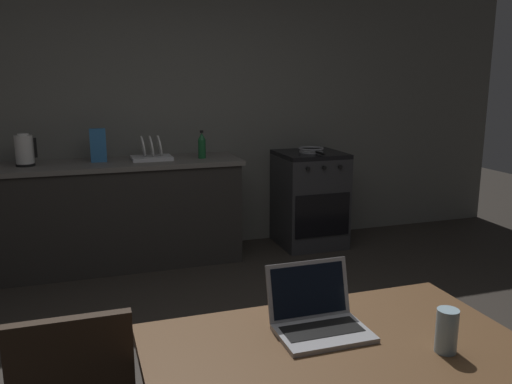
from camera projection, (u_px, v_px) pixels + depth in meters
name	position (u px, v px, depth m)	size (l,w,h in m)	color
back_wall	(208.00, 104.00, 5.01)	(6.40, 0.10, 2.73)	slate
kitchen_counter	(116.00, 214.00, 4.60)	(2.16, 0.64, 0.91)	#282623
stove_oven	(309.00, 199.00, 5.16)	(0.60, 0.62, 0.91)	#2D2D30
dining_table	(336.00, 366.00, 1.81)	(1.29, 0.76, 0.73)	brown
laptop	(318.00, 318.00, 1.90)	(0.32, 0.28, 0.22)	#99999E
electric_kettle	(24.00, 150.00, 4.26)	(0.17, 0.15, 0.26)	black
bottle	(202.00, 145.00, 4.66)	(0.07, 0.07, 0.24)	#19592D
frying_pan	(312.00, 150.00, 5.03)	(0.24, 0.42, 0.05)	gray
drinking_glass	(447.00, 331.00, 1.74)	(0.07, 0.07, 0.15)	#99B7C6
cereal_box	(98.00, 145.00, 4.45)	(0.13, 0.05, 0.28)	#3372B2
dish_rack	(152.00, 154.00, 4.59)	(0.34, 0.26, 0.21)	silver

